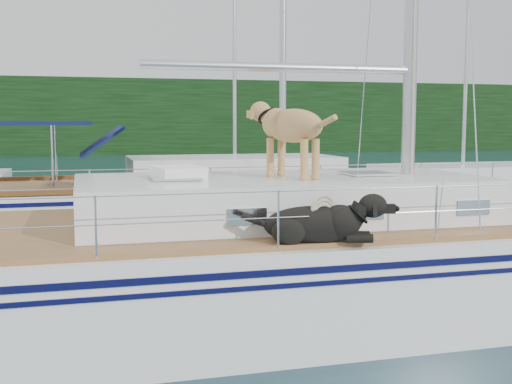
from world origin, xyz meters
name	(u,v)px	position (x,y,z in m)	size (l,w,h in m)	color
ground	(223,317)	(0.00, 0.00, 0.00)	(120.00, 120.00, 0.00)	black
tree_line	(101,116)	(0.00, 45.00, 3.00)	(90.00, 3.00, 6.00)	black
shore_bank	(102,146)	(0.00, 46.20, 0.60)	(92.00, 1.00, 1.20)	#595147
main_sailboat	(230,266)	(0.10, -0.01, 0.68)	(12.00, 3.90, 14.01)	white
neighbor_sailboat	(188,205)	(0.65, 6.68, 0.63)	(11.00, 3.50, 13.30)	white
bg_boat_center	(235,176)	(4.00, 16.00, 0.45)	(7.20, 3.00, 11.65)	white
bg_boat_east	(462,178)	(12.00, 13.00, 0.46)	(6.40, 3.00, 11.65)	white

